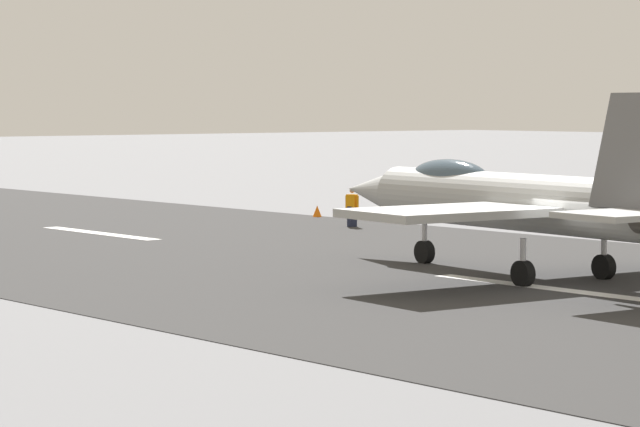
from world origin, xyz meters
name	(u,v)px	position (x,y,z in m)	size (l,w,h in m)	color
ground_plane	(550,289)	(0.00, 0.00, 0.00)	(400.00, 400.00, 0.00)	slate
runway_strip	(551,289)	(-0.02, 0.00, 0.01)	(240.00, 26.00, 0.02)	#2E2E2E
fighter_jet	(526,200)	(2.42, -1.58, 2.35)	(17.24, 13.30, 5.54)	#A1A2A2
crew_person	(352,208)	(20.12, -10.07, 0.84)	(0.69, 0.36, 1.68)	#1E2338
marker_cone_far	(317,211)	(25.50, -12.60, 0.28)	(0.44, 0.44, 0.55)	orange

